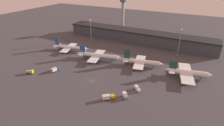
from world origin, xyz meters
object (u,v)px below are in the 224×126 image
(airplane_0, at_px, (70,48))
(service_vehicle_1, at_px, (108,97))
(airplane_1, at_px, (98,56))
(control_tower, at_px, (123,10))
(service_vehicle_2, at_px, (30,72))
(service_vehicle_4, at_px, (125,95))
(airplane_2, at_px, (141,62))
(service_vehicle_0, at_px, (137,88))
(airplane_3, at_px, (187,73))
(service_vehicle_3, at_px, (55,69))

(airplane_0, xyz_separation_m, service_vehicle_1, (75.03, -53.59, -1.29))
(airplane_1, distance_m, control_tower, 115.05)
(control_tower, bearing_deg, service_vehicle_1, -68.97)
(service_vehicle_2, distance_m, control_tower, 161.32)
(service_vehicle_4, bearing_deg, service_vehicle_1, -94.06)
(control_tower, bearing_deg, airplane_2, -58.22)
(service_vehicle_2, bearing_deg, service_vehicle_0, -11.06)
(airplane_1, bearing_deg, service_vehicle_0, -43.57)
(control_tower, bearing_deg, airplane_1, -77.70)
(airplane_2, height_order, airplane_3, airplane_2)
(airplane_3, height_order, service_vehicle_1, airplane_3)
(service_vehicle_0, bearing_deg, airplane_0, -158.11)
(service_vehicle_2, height_order, service_vehicle_3, service_vehicle_3)
(airplane_2, bearing_deg, service_vehicle_1, -105.72)
(airplane_2, bearing_deg, service_vehicle_0, -87.19)
(airplane_3, distance_m, service_vehicle_2, 125.73)
(service_vehicle_1, bearing_deg, service_vehicle_3, 127.06)
(service_vehicle_4, bearing_deg, airplane_0, -160.43)
(airplane_0, distance_m, service_vehicle_4, 96.11)
(airplane_0, bearing_deg, service_vehicle_4, -41.35)
(airplane_2, distance_m, airplane_3, 38.57)
(airplane_3, height_order, control_tower, control_tower)
(service_vehicle_4, bearing_deg, airplane_1, -173.68)
(airplane_0, bearing_deg, airplane_3, -12.57)
(service_vehicle_0, height_order, service_vehicle_1, service_vehicle_1)
(airplane_1, xyz_separation_m, service_vehicle_1, (37.12, -48.78, -1.59))
(service_vehicle_1, distance_m, service_vehicle_3, 57.96)
(airplane_1, bearing_deg, service_vehicle_4, -54.61)
(service_vehicle_3, bearing_deg, airplane_1, -14.96)
(airplane_0, bearing_deg, service_vehicle_1, -47.69)
(airplane_2, height_order, control_tower, control_tower)
(service_vehicle_4, distance_m, control_tower, 169.36)
(airplane_1, height_order, service_vehicle_1, airplane_1)
(airplane_0, distance_m, control_tower, 108.75)
(service_vehicle_1, bearing_deg, service_vehicle_2, 139.35)
(airplane_2, height_order, service_vehicle_1, airplane_2)
(service_vehicle_0, xyz_separation_m, service_vehicle_3, (-69.90, -5.75, 0.15))
(airplane_1, distance_m, service_vehicle_1, 61.32)
(service_vehicle_2, relative_size, service_vehicle_3, 0.83)
(airplane_2, height_order, service_vehicle_3, airplane_2)
(airplane_3, height_order, service_vehicle_0, airplane_3)
(service_vehicle_3, bearing_deg, service_vehicle_0, -72.12)
(airplane_0, bearing_deg, service_vehicle_0, -34.11)
(service_vehicle_2, bearing_deg, service_vehicle_4, -18.22)
(airplane_1, relative_size, service_vehicle_1, 5.98)
(airplane_2, height_order, service_vehicle_4, airplane_2)
(airplane_3, height_order, service_vehicle_3, airplane_3)
(service_vehicle_1, relative_size, service_vehicle_3, 1.09)
(airplane_1, distance_m, service_vehicle_3, 41.45)
(service_vehicle_4, bearing_deg, control_tower, 163.46)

